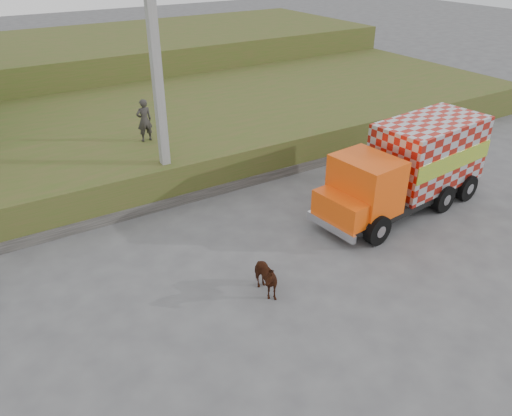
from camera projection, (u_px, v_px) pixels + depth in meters
ground at (256, 250)px, 15.71m from camera, size 120.00×120.00×0.00m
embankment at (141, 133)px, 22.80m from camera, size 40.00×12.00×1.50m
embankment_far at (72, 65)px, 31.37m from camera, size 40.00×12.00×3.00m
retaining_strip at (147, 206)px, 17.82m from camera, size 16.00×0.50×0.40m
utility_pole at (159, 93)px, 16.71m from camera, size 1.20×0.30×8.00m
cargo_truck at (410, 166)px, 17.50m from camera, size 7.08×2.97×3.08m
cow at (263, 277)px, 13.55m from camera, size 0.63×1.31×1.09m
pedestrian at (144, 120)px, 19.51m from camera, size 0.63×0.42×1.69m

